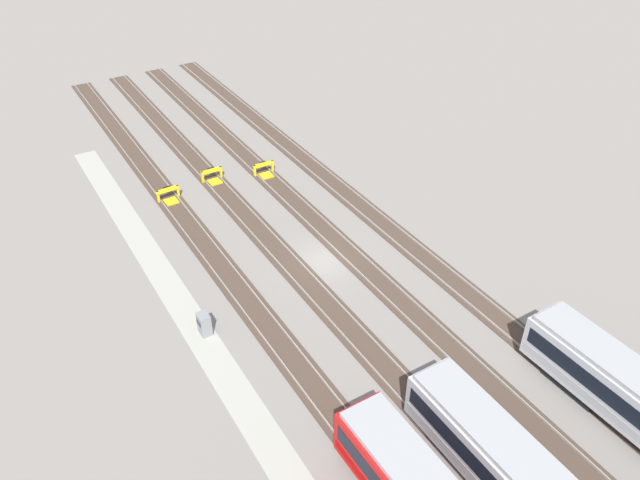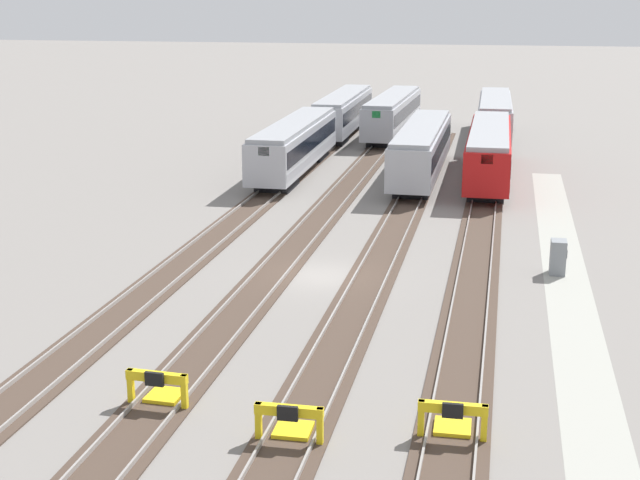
# 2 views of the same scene
# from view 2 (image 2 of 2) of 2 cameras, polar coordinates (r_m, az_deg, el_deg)

# --- Properties ---
(ground_plane) EXTENTS (400.00, 400.00, 0.00)m
(ground_plane) POSITION_cam_2_polar(r_m,az_deg,el_deg) (40.69, 0.09, -2.33)
(ground_plane) COLOR gray
(service_walkway) EXTENTS (54.00, 2.00, 0.01)m
(service_walkway) POSITION_cam_2_polar(r_m,az_deg,el_deg) (40.04, 15.63, -3.22)
(service_walkway) COLOR #9E9E93
(service_walkway) RESTS_ON ground
(rail_track_nearest) EXTENTS (90.00, 2.24, 0.21)m
(rail_track_nearest) POSITION_cam_2_polar(r_m,az_deg,el_deg) (39.92, 9.75, -2.85)
(rail_track_nearest) COLOR #47382D
(rail_track_nearest) RESTS_ON ground
(rail_track_near_inner) EXTENTS (90.00, 2.24, 0.21)m
(rail_track_near_inner) POSITION_cam_2_polar(r_m,az_deg,el_deg) (40.29, 3.26, -2.47)
(rail_track_near_inner) COLOR #47382D
(rail_track_near_inner) RESTS_ON ground
(rail_track_middle) EXTENTS (90.00, 2.24, 0.21)m
(rail_track_middle) POSITION_cam_2_polar(r_m,az_deg,el_deg) (41.18, -3.02, -2.08)
(rail_track_middle) COLOR #47382D
(rail_track_middle) RESTS_ON ground
(rail_track_far_inner) EXTENTS (90.00, 2.24, 0.21)m
(rail_track_far_inner) POSITION_cam_2_polar(r_m,az_deg,el_deg) (42.53, -8.97, -1.68)
(rail_track_far_inner) COLOR #47382D
(rail_track_far_inner) RESTS_ON ground
(subway_car_front_row_leftmost) EXTENTS (18.05, 3.16, 3.70)m
(subway_car_front_row_leftmost) POSITION_cam_2_polar(r_m,az_deg,el_deg) (81.41, 11.12, 7.81)
(subway_car_front_row_leftmost) COLOR #ADAFB7
(subway_car_front_row_leftmost) RESTS_ON ground
(subway_car_front_row_left_inner) EXTENTS (18.04, 3.10, 3.70)m
(subway_car_front_row_left_inner) POSITION_cam_2_polar(r_m,az_deg,el_deg) (64.31, -1.61, 6.13)
(subway_car_front_row_left_inner) COLOR #ADAFB7
(subway_car_front_row_left_inner) RESTS_ON ground
(subway_car_front_row_centre) EXTENTS (18.02, 2.96, 3.70)m
(subway_car_front_row_centre) POSITION_cam_2_polar(r_m,az_deg,el_deg) (62.60, 10.76, 5.61)
(subway_car_front_row_centre) COLOR #B71414
(subway_car_front_row_centre) RESTS_ON ground
(subway_car_front_row_right_inner) EXTENTS (18.04, 3.07, 3.70)m
(subway_car_front_row_right_inner) POSITION_cam_2_polar(r_m,az_deg,el_deg) (82.72, 1.52, 8.20)
(subway_car_front_row_right_inner) COLOR #ADAFB7
(subway_car_front_row_right_inner) RESTS_ON ground
(subway_car_front_row_rightmost) EXTENTS (18.01, 2.90, 3.70)m
(subway_car_front_row_rightmost) POSITION_cam_2_polar(r_m,az_deg,el_deg) (62.85, 6.53, 5.82)
(subway_car_front_row_rightmost) COLOR #ADAFB7
(subway_car_front_row_rightmost) RESTS_ON ground
(subway_car_back_row_leftmost) EXTENTS (18.07, 3.28, 3.70)m
(subway_car_back_row_leftmost) POSITION_cam_2_polar(r_m,az_deg,el_deg) (81.98, 4.68, 8.09)
(subway_car_back_row_leftmost) COLOR #ADAFB7
(subway_car_back_row_leftmost) RESTS_ON ground
(bumper_stop_nearest_track) EXTENTS (1.36, 2.00, 1.22)m
(bumper_stop_nearest_track) POSITION_cam_2_polar(r_m,az_deg,el_deg) (26.61, 8.49, -11.30)
(bumper_stop_nearest_track) COLOR yellow
(bumper_stop_nearest_track) RESTS_ON ground
(bumper_stop_near_inner_track) EXTENTS (1.36, 2.00, 1.22)m
(bumper_stop_near_inner_track) POSITION_cam_2_polar(r_m,az_deg,el_deg) (26.19, -1.88, -11.58)
(bumper_stop_near_inner_track) COLOR yellow
(bumper_stop_near_inner_track) RESTS_ON ground
(bumper_stop_middle_track) EXTENTS (1.37, 2.01, 1.22)m
(bumper_stop_middle_track) POSITION_cam_2_polar(r_m,az_deg,el_deg) (28.70, -10.16, -9.31)
(bumper_stop_middle_track) COLOR yellow
(bumper_stop_middle_track) RESTS_ON ground
(electrical_cabinet) EXTENTS (0.90, 0.73, 1.60)m
(electrical_cabinet) POSITION_cam_2_polar(r_m,az_deg,el_deg) (42.25, 14.99, -1.06)
(electrical_cabinet) COLOR gray
(electrical_cabinet) RESTS_ON ground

